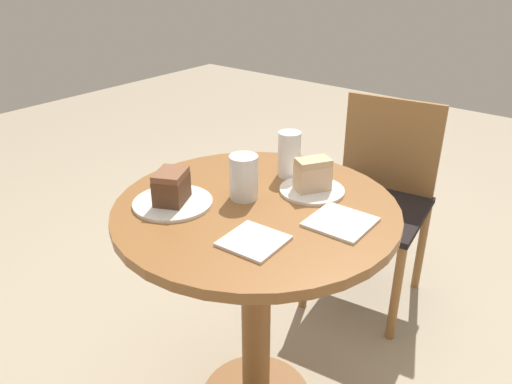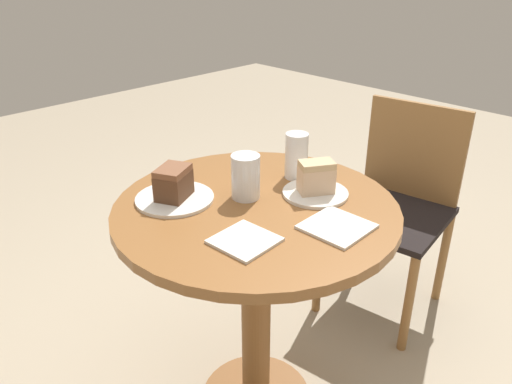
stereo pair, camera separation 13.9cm
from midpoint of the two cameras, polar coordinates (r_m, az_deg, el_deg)
name	(u,v)px [view 1 (the left image)]	position (r m, az deg, el deg)	size (l,w,h in m)	color
table	(256,259)	(1.50, -2.67, -7.77)	(0.81, 0.81, 0.78)	brown
chair	(376,198)	(2.17, 11.75, -0.73)	(0.49, 0.50, 0.87)	olive
plate_near	(173,203)	(1.44, -12.24, -1.26)	(0.23, 0.23, 0.01)	silver
plate_far	(312,190)	(1.48, 3.75, 0.13)	(0.19, 0.19, 0.01)	silver
cake_slice_near	(171,187)	(1.42, -12.43, 0.55)	(0.12, 0.13, 0.09)	brown
cake_slice_far	(313,174)	(1.46, 3.81, 1.98)	(0.10, 0.12, 0.10)	beige
glass_lemonade	(244,179)	(1.43, -4.20, 1.42)	(0.08, 0.08, 0.13)	beige
glass_water	(289,157)	(1.56, 1.26, 3.98)	(0.07, 0.07, 0.14)	silver
napkin_stack	(341,222)	(1.32, 6.69, -3.50)	(0.16, 0.16, 0.01)	silver
napkin_side	(254,241)	(1.23, -3.50, -5.70)	(0.15, 0.15, 0.01)	silver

